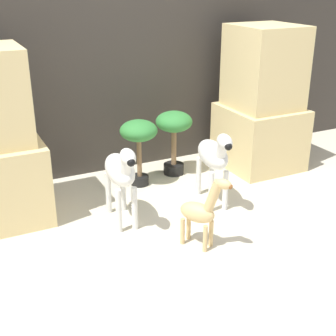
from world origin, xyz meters
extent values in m
plane|color=beige|center=(0.00, 0.00, 0.00)|extent=(14.00, 14.00, 0.00)
cube|color=#38332D|center=(0.00, 1.58, 1.10)|extent=(6.40, 0.08, 2.20)
cube|color=#DBC184|center=(1.14, 1.04, 0.28)|extent=(0.63, 0.67, 0.55)
cube|color=#DBC184|center=(1.14, 1.04, 0.90)|extent=(0.54, 0.57, 0.70)
cylinder|color=silver|center=(0.38, 0.42, 0.16)|extent=(0.04, 0.04, 0.32)
cylinder|color=silver|center=(0.27, 0.44, 0.16)|extent=(0.04, 0.04, 0.32)
cylinder|color=silver|center=(0.44, 0.72, 0.16)|extent=(0.04, 0.04, 0.32)
cylinder|color=silver|center=(0.33, 0.74, 0.16)|extent=(0.04, 0.04, 0.32)
ellipsoid|color=silver|center=(0.35, 0.58, 0.40)|extent=(0.27, 0.47, 0.19)
cylinder|color=silver|center=(0.31, 0.40, 0.51)|extent=(0.09, 0.13, 0.17)
ellipsoid|color=silver|center=(0.30, 0.35, 0.57)|extent=(0.13, 0.19, 0.11)
sphere|color=black|center=(0.29, 0.28, 0.57)|extent=(0.05, 0.05, 0.05)
cube|color=black|center=(0.31, 0.40, 0.51)|extent=(0.03, 0.07, 0.14)
cylinder|color=silver|center=(-0.34, 0.45, 0.16)|extent=(0.04, 0.04, 0.32)
cylinder|color=silver|center=(-0.45, 0.46, 0.16)|extent=(0.04, 0.04, 0.32)
cylinder|color=silver|center=(-0.31, 0.75, 0.16)|extent=(0.04, 0.04, 0.32)
cylinder|color=silver|center=(-0.42, 0.76, 0.16)|extent=(0.04, 0.04, 0.32)
ellipsoid|color=silver|center=(-0.38, 0.61, 0.40)|extent=(0.23, 0.46, 0.19)
cylinder|color=silver|center=(-0.40, 0.42, 0.51)|extent=(0.08, 0.12, 0.17)
ellipsoid|color=silver|center=(-0.40, 0.37, 0.57)|extent=(0.12, 0.19, 0.11)
sphere|color=black|center=(-0.41, 0.30, 0.57)|extent=(0.05, 0.05, 0.05)
cube|color=black|center=(-0.40, 0.42, 0.51)|extent=(0.03, 0.07, 0.14)
cylinder|color=tan|center=(0.02, 0.02, 0.09)|extent=(0.03, 0.03, 0.18)
cylinder|color=tan|center=(-0.05, -0.02, 0.09)|extent=(0.03, 0.03, 0.18)
cylinder|color=tan|center=(-0.07, 0.17, 0.09)|extent=(0.03, 0.03, 0.18)
cylinder|color=tan|center=(-0.13, 0.13, 0.09)|extent=(0.03, 0.03, 0.18)
ellipsoid|color=tan|center=(-0.06, 0.08, 0.24)|extent=(0.23, 0.27, 0.13)
cylinder|color=tan|center=(0.00, -0.01, 0.38)|extent=(0.12, 0.14, 0.24)
ellipsoid|color=tan|center=(0.03, -0.07, 0.48)|extent=(0.10, 0.12, 0.06)
sphere|color=brown|center=(0.05, -0.11, 0.48)|extent=(0.03, 0.03, 0.03)
cylinder|color=black|center=(0.35, 1.20, 0.04)|extent=(0.18, 0.18, 0.09)
cylinder|color=brown|center=(0.35, 1.20, 0.24)|extent=(0.04, 0.04, 0.30)
ellipsoid|color=#337F38|center=(0.35, 1.20, 0.48)|extent=(0.32, 0.32, 0.17)
cylinder|color=black|center=(-0.02, 1.12, 0.04)|extent=(0.15, 0.15, 0.08)
cylinder|color=brown|center=(-0.02, 1.12, 0.24)|extent=(0.04, 0.04, 0.31)
ellipsoid|color=#337F38|center=(-0.02, 1.12, 0.48)|extent=(0.31, 0.31, 0.17)
camera|label=1|loc=(-1.39, -2.21, 1.65)|focal=50.00mm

